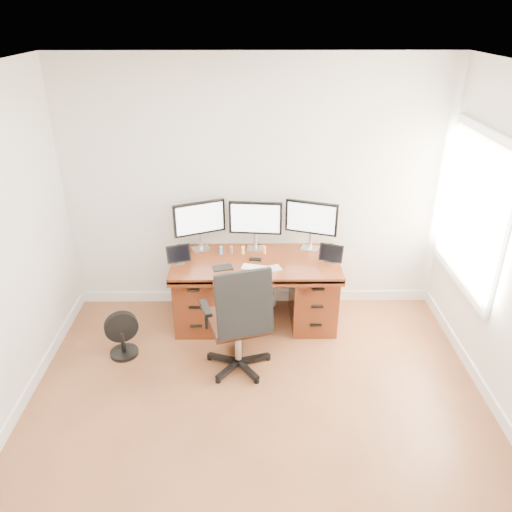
{
  "coord_description": "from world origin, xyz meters",
  "views": [
    {
      "loc": [
        -0.04,
        -2.71,
        3.07
      ],
      "look_at": [
        0.0,
        1.5,
        0.95
      ],
      "focal_mm": 35.0,
      "sensor_mm": 36.0,
      "label": 1
    }
  ],
  "objects_px": {
    "desk": "(256,288)",
    "floor_fan": "(122,335)",
    "monitor_center": "(255,220)",
    "office_chair": "(239,337)",
    "keyboard": "(255,268)"
  },
  "relations": [
    {
      "from": "desk",
      "to": "floor_fan",
      "type": "bearing_deg",
      "value": -155.96
    },
    {
      "from": "desk",
      "to": "monitor_center",
      "type": "height_order",
      "value": "monitor_center"
    },
    {
      "from": "desk",
      "to": "office_chair",
      "type": "distance_m",
      "value": 0.83
    },
    {
      "from": "office_chair",
      "to": "monitor_center",
      "type": "relative_size",
      "value": 2.03
    },
    {
      "from": "desk",
      "to": "floor_fan",
      "type": "height_order",
      "value": "desk"
    },
    {
      "from": "desk",
      "to": "office_chair",
      "type": "xyz_separation_m",
      "value": [
        -0.16,
        -0.82,
        -0.03
      ]
    },
    {
      "from": "desk",
      "to": "keyboard",
      "type": "distance_m",
      "value": 0.41
    },
    {
      "from": "desk",
      "to": "keyboard",
      "type": "height_order",
      "value": "keyboard"
    },
    {
      "from": "keyboard",
      "to": "floor_fan",
      "type": "bearing_deg",
      "value": -148.94
    },
    {
      "from": "desk",
      "to": "monitor_center",
      "type": "relative_size",
      "value": 3.09
    },
    {
      "from": "monitor_center",
      "to": "keyboard",
      "type": "xyz_separation_m",
      "value": [
        -0.01,
        -0.44,
        -0.33
      ]
    },
    {
      "from": "monitor_center",
      "to": "desk",
      "type": "bearing_deg",
      "value": -84.08
    },
    {
      "from": "office_chair",
      "to": "monitor_center",
      "type": "xyz_separation_m",
      "value": [
        0.16,
        1.05,
        0.72
      ]
    },
    {
      "from": "floor_fan",
      "to": "monitor_center",
      "type": "distance_m",
      "value": 1.76
    },
    {
      "from": "monitor_center",
      "to": "keyboard",
      "type": "relative_size",
      "value": 2.1
    }
  ]
}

